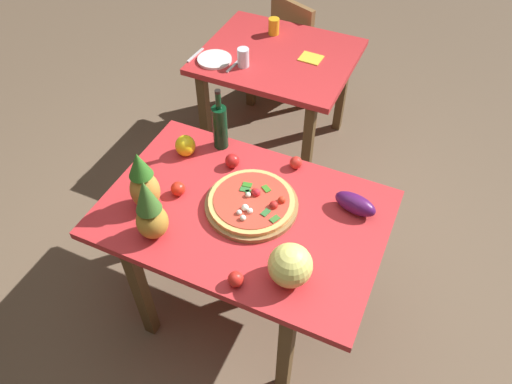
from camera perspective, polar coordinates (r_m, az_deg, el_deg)
ground_plane at (r=2.86m, az=-1.20°, el=-12.29°), size 10.00×10.00×0.00m
display_table at (r=2.30m, az=-1.46°, el=-3.77°), size 1.30×0.87×0.77m
background_table at (r=3.33m, az=2.55°, el=14.30°), size 0.98×0.84×0.77m
dining_chair at (r=3.97m, az=5.16°, el=17.11°), size 0.52×0.52×0.85m
pizza_board at (r=2.24m, az=-0.53°, el=-1.50°), size 0.43×0.43×0.02m
pizza at (r=2.22m, az=-0.46°, el=-1.06°), size 0.40×0.40×0.06m
wine_bottle at (r=2.47m, az=-4.26°, el=7.76°), size 0.08×0.08×0.35m
pineapple_left at (r=2.21m, az=-13.13°, el=1.02°), size 0.13×0.13×0.32m
pineapple_right at (r=2.08m, az=-12.39°, el=-2.29°), size 0.14×0.14×0.33m
melon at (r=1.95m, az=4.06°, el=-8.61°), size 0.18×0.18×0.18m
bell_pepper at (r=2.50m, az=-8.32°, el=5.42°), size 0.10×0.10×0.11m
eggplant at (r=2.25m, az=11.61°, el=-1.38°), size 0.21×0.12×0.09m
tomato_by_bottle at (r=1.98m, az=-2.40°, el=-10.22°), size 0.07×0.07×0.07m
tomato_beside_pepper at (r=2.31m, az=-9.17°, el=0.38°), size 0.07×0.07×0.07m
tomato_at_corner at (r=2.41m, az=-2.81°, el=3.69°), size 0.07×0.07×0.07m
tomato_near_board at (r=2.42m, az=4.72°, el=3.47°), size 0.06×0.06×0.06m
drinking_glass_juice at (r=3.46m, az=2.11°, el=18.92°), size 0.07×0.07×0.11m
drinking_glass_water at (r=3.12m, az=-1.51°, el=15.56°), size 0.07×0.07×0.12m
dinner_plate at (r=3.21m, az=-4.91°, el=15.30°), size 0.22×0.22×0.02m
fork_utensil at (r=3.27m, az=-7.15°, el=15.71°), size 0.03×0.18×0.01m
knife_utensil at (r=3.15m, az=-2.58°, el=14.72°), size 0.03×0.18×0.01m
napkin_folded at (r=3.24m, az=6.49°, el=15.40°), size 0.15×0.13×0.01m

